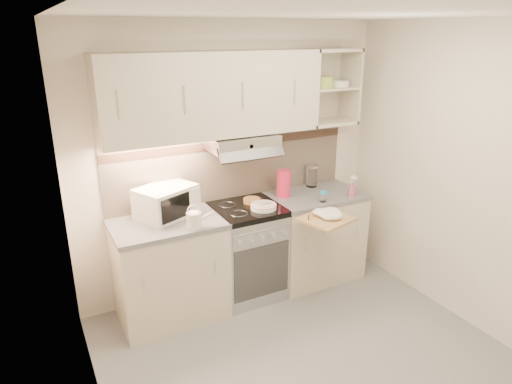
% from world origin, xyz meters
% --- Properties ---
extents(ground, '(3.00, 3.00, 0.00)m').
position_xyz_m(ground, '(0.00, 0.00, 0.00)').
color(ground, gray).
rests_on(ground, ground).
extents(room_shell, '(3.04, 2.84, 2.52)m').
position_xyz_m(room_shell, '(0.00, 0.37, 1.63)').
color(room_shell, silver).
rests_on(room_shell, ground).
extents(base_cabinet_left, '(0.90, 0.60, 0.86)m').
position_xyz_m(base_cabinet_left, '(-0.75, 1.10, 0.43)').
color(base_cabinet_left, beige).
rests_on(base_cabinet_left, ground).
extents(worktop_left, '(0.92, 0.62, 0.04)m').
position_xyz_m(worktop_left, '(-0.75, 1.10, 0.88)').
color(worktop_left, slate).
rests_on(worktop_left, base_cabinet_left).
extents(base_cabinet_right, '(0.90, 0.60, 0.86)m').
position_xyz_m(base_cabinet_right, '(0.75, 1.10, 0.43)').
color(base_cabinet_right, beige).
rests_on(base_cabinet_right, ground).
extents(worktop_right, '(0.92, 0.62, 0.04)m').
position_xyz_m(worktop_right, '(0.75, 1.10, 0.88)').
color(worktop_right, slate).
rests_on(worktop_right, base_cabinet_right).
extents(electric_range, '(0.60, 0.60, 0.90)m').
position_xyz_m(electric_range, '(0.00, 1.10, 0.45)').
color(electric_range, '#B7B7BC').
rests_on(electric_range, ground).
extents(microwave, '(0.57, 0.51, 0.26)m').
position_xyz_m(microwave, '(-0.71, 1.22, 1.03)').
color(microwave, silver).
rests_on(microwave, worktop_left).
extents(watering_can, '(0.24, 0.12, 0.20)m').
position_xyz_m(watering_can, '(-0.58, 0.88, 0.97)').
color(watering_can, silver).
rests_on(watering_can, worktop_left).
extents(plate_stack, '(0.23, 0.23, 0.05)m').
position_xyz_m(plate_stack, '(0.11, 0.98, 0.92)').
color(plate_stack, white).
rests_on(plate_stack, electric_range).
extents(bread_loaf, '(0.16, 0.16, 0.04)m').
position_xyz_m(bread_loaf, '(0.09, 1.17, 0.92)').
color(bread_loaf, '#AC8B3F').
rests_on(bread_loaf, electric_range).
extents(pink_pitcher, '(0.14, 0.13, 0.26)m').
position_xyz_m(pink_pitcher, '(0.44, 1.19, 1.03)').
color(pink_pitcher, '#E5224C').
rests_on(pink_pitcher, worktop_right).
extents(glass_jar, '(0.12, 0.12, 0.22)m').
position_xyz_m(glass_jar, '(0.84, 1.30, 1.01)').
color(glass_jar, white).
rests_on(glass_jar, worktop_right).
extents(spice_jar, '(0.07, 0.07, 0.10)m').
position_xyz_m(spice_jar, '(0.69, 0.88, 0.95)').
color(spice_jar, silver).
rests_on(spice_jar, worktop_right).
extents(spray_bottle, '(0.08, 0.08, 0.22)m').
position_xyz_m(spray_bottle, '(1.01, 0.88, 0.99)').
color(spray_bottle, pink).
rests_on(spray_bottle, worktop_right).
extents(cutting_board, '(0.49, 0.46, 0.02)m').
position_xyz_m(cutting_board, '(0.50, 0.58, 0.87)').
color(cutting_board, '#B0804C').
rests_on(cutting_board, base_cabinet_right).
extents(dish_towel, '(0.33, 0.29, 0.08)m').
position_xyz_m(dish_towel, '(0.52, 0.60, 0.92)').
color(dish_towel, white).
rests_on(dish_towel, cutting_board).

